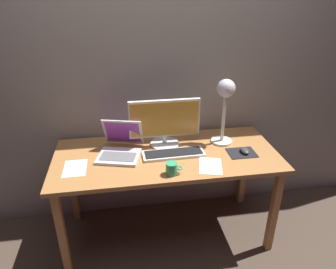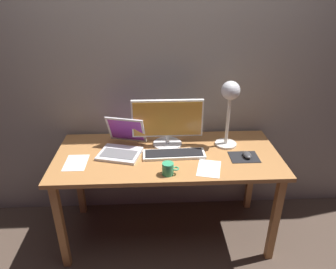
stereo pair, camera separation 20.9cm
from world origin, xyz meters
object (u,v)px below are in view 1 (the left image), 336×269
(laptop, at_px, (121,145))
(desk_lamp, at_px, (225,98))
(monitor, at_px, (165,122))
(mouse, at_px, (245,151))
(coffee_mug, at_px, (172,169))
(keyboard_main, at_px, (174,154))

(laptop, relative_size, desk_lamp, 0.78)
(monitor, bearing_deg, mouse, -21.16)
(laptop, xyz_separation_m, desk_lamp, (0.77, 0.05, 0.29))
(monitor, relative_size, desk_lamp, 1.05)
(desk_lamp, height_order, coffee_mug, desk_lamp)
(mouse, height_order, coffee_mug, coffee_mug)
(coffee_mug, bearing_deg, desk_lamp, 39.76)
(laptop, distance_m, desk_lamp, 0.82)
(keyboard_main, relative_size, coffee_mug, 4.05)
(mouse, bearing_deg, laptop, 170.58)
(keyboard_main, height_order, laptop, laptop)
(keyboard_main, distance_m, coffee_mug, 0.24)
(desk_lamp, height_order, mouse, desk_lamp)
(monitor, height_order, coffee_mug, monitor)
(monitor, distance_m, desk_lamp, 0.47)
(coffee_mug, bearing_deg, mouse, 18.24)
(keyboard_main, height_order, mouse, mouse)
(monitor, height_order, laptop, monitor)
(keyboard_main, bearing_deg, mouse, -5.50)
(desk_lamp, bearing_deg, laptop, -176.56)
(keyboard_main, relative_size, laptop, 1.15)
(keyboard_main, relative_size, desk_lamp, 0.89)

